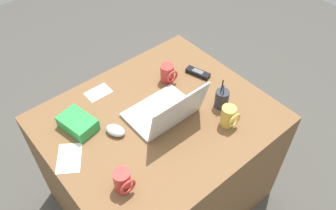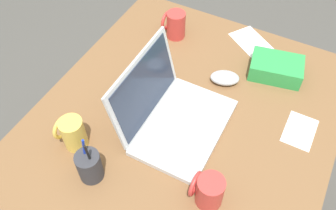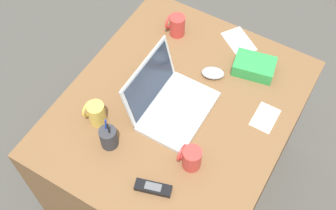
# 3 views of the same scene
# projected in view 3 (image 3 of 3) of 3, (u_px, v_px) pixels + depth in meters

# --- Properties ---
(ground_plane) EXTENTS (6.00, 6.00, 0.00)m
(ground_plane) POSITION_uv_depth(u_px,v_px,m) (175.00, 178.00, 2.48)
(ground_plane) COLOR #4C4944
(desk) EXTENTS (1.10, 0.93, 0.75)m
(desk) POSITION_uv_depth(u_px,v_px,m) (176.00, 147.00, 2.17)
(desk) COLOR brown
(desk) RESTS_ON ground
(laptop) EXTENTS (0.34, 0.28, 0.23)m
(laptop) POSITION_uv_depth(u_px,v_px,m) (169.00, 102.00, 1.81)
(laptop) COLOR silver
(laptop) RESTS_ON desk
(computer_mouse) EXTENTS (0.10, 0.12, 0.04)m
(computer_mouse) POSITION_uv_depth(u_px,v_px,m) (213.00, 73.00, 1.92)
(computer_mouse) COLOR silver
(computer_mouse) RESTS_ON desk
(coffee_mug_white) EXTENTS (0.07, 0.09, 0.10)m
(coffee_mug_white) POSITION_uv_depth(u_px,v_px,m) (191.00, 158.00, 1.66)
(coffee_mug_white) COLOR #C63833
(coffee_mug_white) RESTS_ON desk
(coffee_mug_tall) EXTENTS (0.08, 0.08, 0.11)m
(coffee_mug_tall) POSITION_uv_depth(u_px,v_px,m) (96.00, 113.00, 1.77)
(coffee_mug_tall) COLOR #E0BC4C
(coffee_mug_tall) RESTS_ON desk
(coffee_mug_spare) EXTENTS (0.08, 0.08, 0.11)m
(coffee_mug_spare) POSITION_uv_depth(u_px,v_px,m) (176.00, 25.00, 2.04)
(coffee_mug_spare) COLOR #C63833
(coffee_mug_spare) RESTS_ON desk
(cordless_phone) EXTENTS (0.08, 0.15, 0.03)m
(cordless_phone) POSITION_uv_depth(u_px,v_px,m) (153.00, 188.00, 1.63)
(cordless_phone) COLOR black
(cordless_phone) RESTS_ON desk
(pen_holder) EXTENTS (0.07, 0.07, 0.17)m
(pen_holder) POSITION_uv_depth(u_px,v_px,m) (109.00, 137.00, 1.71)
(pen_holder) COLOR #333338
(pen_holder) RESTS_ON desk
(snack_bag) EXTENTS (0.15, 0.20, 0.06)m
(snack_bag) POSITION_uv_depth(u_px,v_px,m) (254.00, 66.00, 1.93)
(snack_bag) COLOR green
(snack_bag) RESTS_ON desk
(paper_note_near_laptop) EXTENTS (0.18, 0.20, 0.00)m
(paper_note_near_laptop) POSITION_uv_depth(u_px,v_px,m) (239.00, 42.00, 2.05)
(paper_note_near_laptop) COLOR white
(paper_note_near_laptop) RESTS_ON desk
(paper_note_left) EXTENTS (0.13, 0.09, 0.00)m
(paper_note_left) POSITION_uv_depth(u_px,v_px,m) (265.00, 118.00, 1.82)
(paper_note_left) COLOR white
(paper_note_left) RESTS_ON desk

